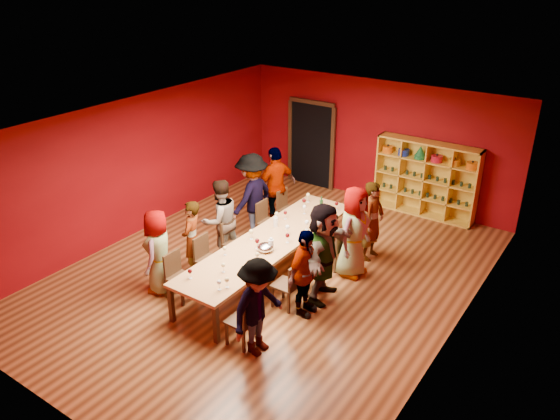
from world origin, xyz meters
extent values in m
cube|color=#5D3218|center=(0.00, 0.00, -0.01)|extent=(7.10, 9.10, 0.02)
cube|color=#6C050A|center=(0.00, 4.51, 1.50)|extent=(7.10, 0.02, 3.00)
cube|color=#6C050A|center=(0.00, -4.51, 1.50)|extent=(7.10, 0.02, 3.00)
cube|color=#6C050A|center=(-3.51, 0.00, 1.50)|extent=(0.02, 9.10, 3.00)
cube|color=#6C050A|center=(3.51, 0.00, 1.50)|extent=(0.02, 9.10, 3.00)
cube|color=silver|center=(0.00, 0.00, 3.01)|extent=(7.10, 9.10, 0.02)
cube|color=#B27D4A|center=(0.00, 0.00, 0.72)|extent=(1.10, 4.50, 0.06)
cube|color=black|center=(-0.49, -2.17, 0.34)|extent=(0.08, 0.08, 0.69)
cube|color=black|center=(-0.49, 2.17, 0.34)|extent=(0.08, 0.08, 0.69)
cube|color=black|center=(0.49, -2.17, 0.34)|extent=(0.08, 0.08, 0.69)
cube|color=black|center=(0.49, 2.17, 0.34)|extent=(0.08, 0.08, 0.69)
cube|color=black|center=(-1.80, 4.44, 1.10)|extent=(1.20, 0.14, 2.20)
cube|color=black|center=(-1.80, 4.37, 2.25)|extent=(1.32, 0.06, 0.10)
cube|color=black|center=(-2.45, 4.37, 1.10)|extent=(0.10, 0.06, 2.20)
cube|color=black|center=(-1.15, 4.37, 1.10)|extent=(0.10, 0.06, 2.20)
cube|color=gold|center=(0.22, 4.28, 0.90)|extent=(0.04, 0.40, 1.80)
cube|color=gold|center=(2.58, 4.28, 0.90)|extent=(0.04, 0.40, 1.80)
cube|color=gold|center=(1.40, 4.28, 1.78)|extent=(2.40, 0.40, 0.04)
cube|color=gold|center=(1.40, 4.28, 0.02)|extent=(2.40, 0.40, 0.04)
cube|color=gold|center=(1.40, 4.47, 0.90)|extent=(2.40, 0.02, 1.80)
cube|color=gold|center=(1.40, 4.28, 0.45)|extent=(2.36, 0.38, 0.03)
cube|color=gold|center=(1.40, 4.28, 0.90)|extent=(2.36, 0.38, 0.03)
cube|color=gold|center=(1.40, 4.28, 1.35)|extent=(2.36, 0.38, 0.03)
cube|color=gold|center=(0.80, 4.28, 0.90)|extent=(0.03, 0.38, 1.76)
cube|color=gold|center=(1.40, 4.28, 0.90)|extent=(0.03, 0.38, 1.76)
cube|color=gold|center=(2.00, 4.28, 0.90)|extent=(0.03, 0.38, 1.76)
cylinder|color=orange|center=(0.40, 4.28, 1.44)|extent=(0.26, 0.26, 0.15)
sphere|color=black|center=(0.40, 4.28, 1.53)|extent=(0.05, 0.05, 0.05)
cylinder|color=navy|center=(0.80, 4.28, 1.44)|extent=(0.26, 0.26, 0.15)
sphere|color=black|center=(0.80, 4.28, 1.53)|extent=(0.05, 0.05, 0.05)
cylinder|color=#196537|center=(1.20, 4.28, 1.41)|extent=(0.26, 0.26, 0.08)
cone|color=#196537|center=(1.20, 4.28, 1.56)|extent=(0.24, 0.24, 0.22)
cylinder|color=#AE132B|center=(1.60, 4.28, 1.44)|extent=(0.26, 0.26, 0.15)
sphere|color=black|center=(1.60, 4.28, 1.53)|extent=(0.05, 0.05, 0.05)
cylinder|color=orange|center=(2.00, 4.28, 1.44)|extent=(0.26, 0.26, 0.15)
sphere|color=black|center=(2.00, 4.28, 1.53)|extent=(0.05, 0.05, 0.05)
cylinder|color=orange|center=(2.40, 4.28, 1.44)|extent=(0.26, 0.26, 0.15)
sphere|color=black|center=(2.40, 4.28, 1.53)|extent=(0.05, 0.05, 0.05)
cylinder|color=black|center=(0.38, 4.28, 0.52)|extent=(0.07, 0.07, 0.10)
cylinder|color=black|center=(0.56, 4.28, 0.52)|extent=(0.07, 0.07, 0.10)
cylinder|color=black|center=(0.75, 4.28, 0.52)|extent=(0.07, 0.07, 0.10)
cylinder|color=black|center=(0.93, 4.28, 0.52)|extent=(0.07, 0.07, 0.10)
cylinder|color=black|center=(1.12, 4.28, 0.52)|extent=(0.07, 0.07, 0.10)
cylinder|color=black|center=(1.30, 4.28, 0.52)|extent=(0.07, 0.07, 0.10)
cylinder|color=black|center=(1.49, 4.28, 0.52)|extent=(0.07, 0.07, 0.10)
cylinder|color=black|center=(1.67, 4.28, 0.52)|extent=(0.07, 0.07, 0.10)
cylinder|color=black|center=(1.86, 4.28, 0.52)|extent=(0.07, 0.07, 0.10)
cylinder|color=black|center=(2.04, 4.28, 0.52)|extent=(0.07, 0.07, 0.10)
cylinder|color=black|center=(2.23, 4.28, 0.52)|extent=(0.07, 0.07, 0.10)
cylinder|color=black|center=(2.42, 4.28, 0.52)|extent=(0.07, 0.07, 0.10)
cylinder|color=black|center=(0.38, 4.28, 0.97)|extent=(0.07, 0.07, 0.10)
cylinder|color=black|center=(0.56, 4.28, 0.97)|extent=(0.07, 0.07, 0.10)
cylinder|color=black|center=(0.75, 4.28, 0.97)|extent=(0.07, 0.07, 0.10)
cylinder|color=black|center=(0.93, 4.28, 0.97)|extent=(0.07, 0.07, 0.10)
cylinder|color=black|center=(1.12, 4.28, 0.97)|extent=(0.07, 0.07, 0.10)
cylinder|color=black|center=(1.30, 4.28, 0.97)|extent=(0.07, 0.07, 0.10)
cylinder|color=black|center=(1.49, 4.28, 0.97)|extent=(0.07, 0.07, 0.10)
cylinder|color=black|center=(1.67, 4.28, 0.97)|extent=(0.07, 0.07, 0.10)
cylinder|color=black|center=(1.86, 4.28, 0.97)|extent=(0.07, 0.07, 0.10)
cylinder|color=black|center=(2.04, 4.28, 0.97)|extent=(0.07, 0.07, 0.10)
cylinder|color=black|center=(2.23, 4.28, 0.97)|extent=(0.07, 0.07, 0.10)
cylinder|color=black|center=(2.42, 4.28, 0.97)|extent=(0.07, 0.07, 0.10)
cube|color=black|center=(-0.83, -1.58, 0.43)|extent=(0.42, 0.42, 0.04)
cube|color=black|center=(-1.02, -1.58, 0.67)|extent=(0.04, 0.40, 0.44)
cube|color=black|center=(-1.00, -1.75, 0.21)|extent=(0.04, 0.04, 0.41)
cube|color=black|center=(-0.66, -1.75, 0.21)|extent=(0.04, 0.04, 0.41)
cube|color=black|center=(-1.00, -1.41, 0.21)|extent=(0.04, 0.04, 0.41)
cube|color=black|center=(-0.66, -1.41, 0.21)|extent=(0.04, 0.04, 0.41)
imported|color=#15173B|center=(-1.34, -1.58, 0.80)|extent=(0.70, 0.89, 1.60)
cube|color=black|center=(-0.83, -0.82, 0.43)|extent=(0.42, 0.42, 0.04)
cube|color=black|center=(-1.02, -0.82, 0.67)|extent=(0.04, 0.40, 0.44)
cube|color=black|center=(-1.00, -0.99, 0.21)|extent=(0.04, 0.04, 0.41)
cube|color=black|center=(-0.66, -0.99, 0.21)|extent=(0.04, 0.04, 0.41)
cube|color=black|center=(-1.00, -0.65, 0.21)|extent=(0.04, 0.04, 0.41)
cube|color=black|center=(-0.66, -0.65, 0.21)|extent=(0.04, 0.04, 0.41)
imported|color=#131935|center=(-1.24, -0.82, 0.76)|extent=(0.59, 0.67, 1.53)
cube|color=black|center=(-0.83, -0.04, 0.43)|extent=(0.42, 0.42, 0.04)
cube|color=black|center=(-1.02, -0.04, 0.67)|extent=(0.04, 0.40, 0.44)
cube|color=black|center=(-1.00, -0.21, 0.21)|extent=(0.04, 0.04, 0.41)
cube|color=black|center=(-0.66, -0.21, 0.21)|extent=(0.04, 0.04, 0.41)
cube|color=black|center=(-1.00, 0.13, 0.21)|extent=(0.04, 0.04, 0.41)
cube|color=black|center=(-0.66, 0.13, 0.21)|extent=(0.04, 0.04, 0.41)
imported|color=#141538|center=(-1.20, -0.04, 0.85)|extent=(0.69, 0.93, 1.70)
cube|color=black|center=(-0.83, 1.11, 0.43)|extent=(0.42, 0.42, 0.04)
cube|color=black|center=(-1.02, 1.11, 0.67)|extent=(0.04, 0.40, 0.44)
cube|color=black|center=(-1.00, 0.94, 0.21)|extent=(0.04, 0.04, 0.41)
cube|color=black|center=(-0.66, 0.94, 0.21)|extent=(0.04, 0.04, 0.41)
cube|color=black|center=(-1.00, 1.28, 0.21)|extent=(0.04, 0.04, 0.41)
cube|color=black|center=(-0.66, 1.28, 0.21)|extent=(0.04, 0.04, 0.41)
imported|color=#141538|center=(-1.27, 1.11, 0.94)|extent=(0.51, 1.22, 1.89)
cube|color=black|center=(-0.83, 1.88, 0.43)|extent=(0.42, 0.42, 0.04)
cube|color=black|center=(-1.02, 1.88, 0.67)|extent=(0.04, 0.40, 0.44)
cube|color=black|center=(-1.00, 1.71, 0.21)|extent=(0.04, 0.04, 0.41)
cube|color=black|center=(-0.66, 1.71, 0.21)|extent=(0.04, 0.04, 0.41)
cube|color=black|center=(-1.00, 2.05, 0.21)|extent=(0.04, 0.04, 0.41)
cube|color=black|center=(-0.66, 2.05, 0.21)|extent=(0.04, 0.04, 0.41)
imported|color=beige|center=(-1.19, 1.88, 0.92)|extent=(0.79, 1.18, 1.84)
cube|color=black|center=(0.83, -1.95, 0.43)|extent=(0.42, 0.42, 0.04)
cube|color=black|center=(1.02, -1.95, 0.67)|extent=(0.04, 0.40, 0.44)
cube|color=black|center=(0.66, -2.12, 0.21)|extent=(0.04, 0.04, 0.41)
cube|color=black|center=(1.00, -2.12, 0.21)|extent=(0.04, 0.04, 0.41)
cube|color=black|center=(0.66, -1.78, 0.21)|extent=(0.04, 0.04, 0.41)
cube|color=black|center=(1.00, -1.78, 0.21)|extent=(0.04, 0.04, 0.41)
imported|color=#D28D92|center=(1.16, -1.95, 0.81)|extent=(0.49, 1.07, 1.63)
cube|color=black|center=(0.83, -0.70, 0.43)|extent=(0.42, 0.42, 0.04)
cube|color=black|center=(1.02, -0.70, 0.67)|extent=(0.04, 0.40, 0.44)
cube|color=black|center=(0.66, -0.87, 0.21)|extent=(0.04, 0.04, 0.41)
cube|color=black|center=(1.00, -0.87, 0.21)|extent=(0.04, 0.04, 0.41)
cube|color=black|center=(0.66, -0.53, 0.21)|extent=(0.04, 0.04, 0.41)
cube|color=black|center=(1.00, -0.53, 0.21)|extent=(0.04, 0.04, 0.41)
imported|color=silver|center=(1.20, -0.70, 0.80)|extent=(0.45, 0.94, 1.59)
cube|color=black|center=(0.83, -0.12, 0.43)|extent=(0.42, 0.42, 0.04)
cube|color=black|center=(1.02, -0.12, 0.67)|extent=(0.04, 0.40, 0.44)
cube|color=black|center=(0.66, -0.29, 0.21)|extent=(0.04, 0.04, 0.41)
cube|color=black|center=(1.00, -0.29, 0.21)|extent=(0.04, 0.04, 0.41)
cube|color=black|center=(0.66, 0.05, 0.21)|extent=(0.04, 0.04, 0.41)
cube|color=black|center=(1.00, 0.05, 0.21)|extent=(0.04, 0.04, 0.41)
imported|color=silver|center=(1.22, -0.12, 0.92)|extent=(0.76, 1.77, 1.85)
cube|color=black|center=(0.83, 0.92, 0.43)|extent=(0.42, 0.42, 0.04)
cube|color=black|center=(1.02, 0.92, 0.67)|extent=(0.04, 0.40, 0.44)
cube|color=black|center=(0.66, 0.75, 0.21)|extent=(0.04, 0.04, 0.41)
cube|color=black|center=(1.00, 0.75, 0.21)|extent=(0.04, 0.04, 0.41)
cube|color=black|center=(0.66, 1.09, 0.21)|extent=(0.04, 0.04, 0.41)
cube|color=black|center=(1.00, 1.09, 0.21)|extent=(0.04, 0.04, 0.41)
imported|color=#5E7BC3|center=(1.27, 0.92, 0.90)|extent=(0.52, 0.90, 1.80)
cube|color=black|center=(0.83, 1.70, 0.43)|extent=(0.42, 0.42, 0.04)
cube|color=black|center=(1.02, 1.70, 0.67)|extent=(0.04, 0.40, 0.44)
cube|color=black|center=(0.66, 1.53, 0.21)|extent=(0.04, 0.04, 0.41)
cube|color=black|center=(1.00, 1.53, 0.21)|extent=(0.04, 0.04, 0.41)
cube|color=black|center=(0.66, 1.87, 0.21)|extent=(0.04, 0.04, 0.41)
cube|color=black|center=(1.00, 1.87, 0.21)|extent=(0.04, 0.04, 0.41)
imported|color=tan|center=(1.29, 1.70, 0.83)|extent=(0.44, 0.60, 1.65)
cylinder|color=white|center=(0.28, -0.79, 0.75)|extent=(0.06, 0.06, 0.01)
cylinder|color=white|center=(0.28, -0.79, 0.81)|extent=(0.01, 0.01, 0.11)
ellipsoid|color=#D6C786|center=(0.28, -0.79, 0.90)|extent=(0.08, 0.08, 0.09)
cylinder|color=white|center=(-0.34, 1.89, 0.75)|extent=(0.07, 0.07, 0.01)
cylinder|color=white|center=(-0.34, 1.89, 0.82)|extent=(0.01, 0.01, 0.12)
ellipsoid|color=#D6C786|center=(-0.34, 1.89, 0.92)|extent=(0.09, 0.09, 0.10)
cylinder|color=white|center=(0.15, 0.35, 0.75)|extent=(0.07, 0.07, 0.01)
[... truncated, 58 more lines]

